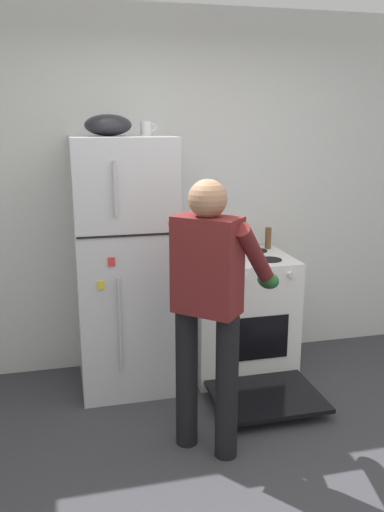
% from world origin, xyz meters
% --- Properties ---
extents(kitchen_wall_back, '(6.00, 0.10, 2.70)m').
position_xyz_m(kitchen_wall_back, '(0.00, 1.95, 1.35)').
color(kitchen_wall_back, silver).
rests_on(kitchen_wall_back, ground).
extents(refrigerator, '(0.68, 0.72, 1.79)m').
position_xyz_m(refrigerator, '(-0.42, 1.57, 0.90)').
color(refrigerator, silver).
rests_on(refrigerator, ground).
extents(stove_range, '(0.76, 1.22, 0.91)m').
position_xyz_m(stove_range, '(0.45, 1.55, 0.44)').
color(stove_range, white).
rests_on(stove_range, ground).
extents(person_cook, '(0.69, 0.72, 1.60)m').
position_xyz_m(person_cook, '(-0.05, 0.63, 0.96)').
color(person_cook, black).
rests_on(person_cook, ground).
extents(red_pot, '(0.35, 0.25, 0.10)m').
position_xyz_m(red_pot, '(0.29, 1.52, 0.96)').
color(red_pot, '#19479E').
rests_on(red_pot, stove_range).
extents(coffee_mug, '(0.11, 0.08, 0.10)m').
position_xyz_m(coffee_mug, '(-0.23, 1.62, 1.84)').
color(coffee_mug, silver).
rests_on(coffee_mug, refrigerator).
extents(pepper_mill, '(0.05, 0.05, 0.16)m').
position_xyz_m(pepper_mill, '(0.75, 1.77, 0.99)').
color(pepper_mill, brown).
rests_on(pepper_mill, stove_range).
extents(mixing_bowl, '(0.31, 0.31, 0.14)m').
position_xyz_m(mixing_bowl, '(-0.50, 1.57, 1.86)').
color(mixing_bowl, black).
rests_on(mixing_bowl, refrigerator).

